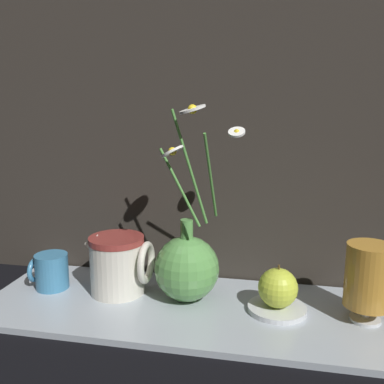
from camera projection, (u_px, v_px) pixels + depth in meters
ground_plane at (196, 312)px, 0.82m from camera, size 6.00×6.00×0.00m
shelf at (196, 309)px, 0.81m from camera, size 0.82×0.29×0.01m
backdrop_wall at (211, 22)px, 0.86m from camera, size 1.32×0.02×1.10m
vase_with_flowers at (187, 266)px, 0.83m from camera, size 0.17×0.16×0.38m
yellow_mug at (51, 271)px, 0.89m from camera, size 0.08×0.07×0.07m
ceramic_pitcher at (119, 262)px, 0.86m from camera, size 0.13×0.11×0.13m
tea_glass at (369, 277)px, 0.74m from camera, size 0.08×0.08×0.14m
saucer_plate at (277, 309)px, 0.79m from camera, size 0.11×0.11×0.01m
orange_fruit at (278, 288)px, 0.78m from camera, size 0.07×0.07×0.08m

